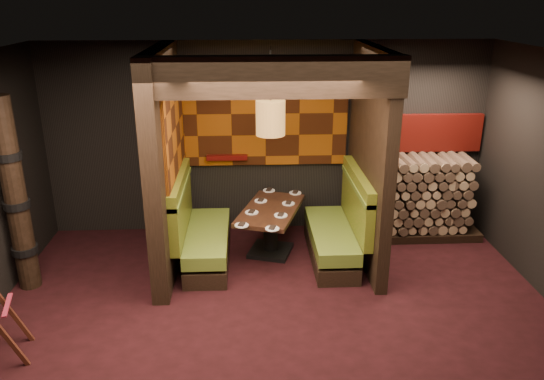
{
  "coord_description": "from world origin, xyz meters",
  "views": [
    {
      "loc": [
        -0.31,
        -4.89,
        3.44
      ],
      "look_at": [
        0.0,
        1.3,
        1.15
      ],
      "focal_mm": 35.0,
      "sensor_mm": 36.0,
      "label": 1
    }
  ],
  "objects_px": {
    "pendant_lamp": "(271,118)",
    "totem_column": "(16,197)",
    "booth_bench_right": "(339,231)",
    "dining_table": "(270,224)",
    "firewood_stack": "(422,197)",
    "booth_bench_left": "(200,234)"
  },
  "relations": [
    {
      "from": "pendant_lamp",
      "to": "totem_column",
      "type": "xyz_separation_m",
      "value": [
        -3.06,
        -0.7,
        -0.77
      ]
    },
    {
      "from": "dining_table",
      "to": "totem_column",
      "type": "relative_size",
      "value": 0.6
    },
    {
      "from": "booth_bench_right",
      "to": "totem_column",
      "type": "relative_size",
      "value": 0.67
    },
    {
      "from": "dining_table",
      "to": "firewood_stack",
      "type": "height_order",
      "value": "firewood_stack"
    },
    {
      "from": "dining_table",
      "to": "firewood_stack",
      "type": "xyz_separation_m",
      "value": [
        2.28,
        0.5,
        0.17
      ]
    },
    {
      "from": "pendant_lamp",
      "to": "firewood_stack",
      "type": "distance_m",
      "value": 2.7
    },
    {
      "from": "booth_bench_left",
      "to": "pendant_lamp",
      "type": "xyz_separation_m",
      "value": [
        0.97,
        0.15,
        1.55
      ]
    },
    {
      "from": "dining_table",
      "to": "firewood_stack",
      "type": "bearing_deg",
      "value": 12.36
    },
    {
      "from": "booth_bench_left",
      "to": "booth_bench_right",
      "type": "distance_m",
      "value": 1.89
    },
    {
      "from": "booth_bench_right",
      "to": "pendant_lamp",
      "type": "xyz_separation_m",
      "value": [
        -0.93,
        0.15,
        1.55
      ]
    },
    {
      "from": "totem_column",
      "to": "booth_bench_right",
      "type": "bearing_deg",
      "value": 7.86
    },
    {
      "from": "totem_column",
      "to": "pendant_lamp",
      "type": "bearing_deg",
      "value": 12.91
    },
    {
      "from": "booth_bench_right",
      "to": "dining_table",
      "type": "relative_size",
      "value": 1.11
    },
    {
      "from": "firewood_stack",
      "to": "totem_column",
      "type": "bearing_deg",
      "value": -166.81
    },
    {
      "from": "booth_bench_left",
      "to": "pendant_lamp",
      "type": "distance_m",
      "value": 1.84
    },
    {
      "from": "booth_bench_right",
      "to": "dining_table",
      "type": "distance_m",
      "value": 0.95
    },
    {
      "from": "booth_bench_left",
      "to": "booth_bench_right",
      "type": "bearing_deg",
      "value": 0.0
    },
    {
      "from": "pendant_lamp",
      "to": "dining_table",
      "type": "bearing_deg",
      "value": 90.0
    },
    {
      "from": "pendant_lamp",
      "to": "totem_column",
      "type": "height_order",
      "value": "pendant_lamp"
    },
    {
      "from": "booth_bench_right",
      "to": "firewood_stack",
      "type": "bearing_deg",
      "value": 27.35
    },
    {
      "from": "booth_bench_left",
      "to": "totem_column",
      "type": "distance_m",
      "value": 2.3
    },
    {
      "from": "booth_bench_left",
      "to": "firewood_stack",
      "type": "xyz_separation_m",
      "value": [
        3.25,
        0.7,
        0.21
      ]
    }
  ]
}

